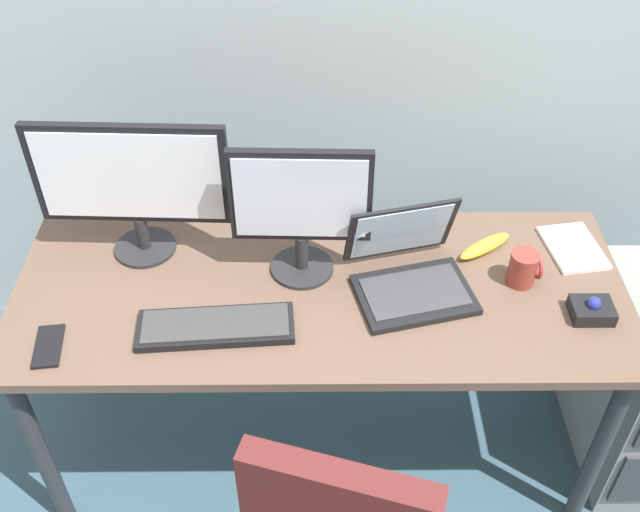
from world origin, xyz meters
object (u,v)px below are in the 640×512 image
at_px(keyboard, 216,326).
at_px(banana, 485,246).
at_px(coffee_mug, 524,268).
at_px(monitor_side, 301,207).
at_px(trackball_mouse, 592,310).
at_px(laptop, 409,271).
at_px(monitor_main, 132,182).
at_px(cell_phone, 48,346).
at_px(paper_notepad, 573,248).

distance_m(keyboard, banana, 0.82).
distance_m(keyboard, coffee_mug, 0.86).
relative_size(monitor_side, trackball_mouse, 3.67).
height_order(keyboard, laptop, laptop).
height_order(monitor_main, trackball_mouse, monitor_main).
xyz_separation_m(monitor_side, cell_phone, (-0.65, -0.29, -0.22)).
bearing_deg(laptop, keyboard, -162.09).
distance_m(monitor_side, trackball_mouse, 0.82).
relative_size(coffee_mug, cell_phone, 0.72).
xyz_separation_m(coffee_mug, paper_notepad, (0.18, 0.14, -0.05)).
relative_size(monitor_main, laptop, 1.47).
relative_size(laptop, trackball_mouse, 3.37).
xyz_separation_m(monitor_side, paper_notepad, (0.80, 0.08, -0.22)).
bearing_deg(laptop, cell_phone, -166.51).
bearing_deg(keyboard, trackball_mouse, 2.57).
height_order(monitor_main, banana, monitor_main).
height_order(laptop, paper_notepad, laptop).
bearing_deg(keyboard, monitor_main, 126.60).
relative_size(laptop, banana, 1.95).
distance_m(monitor_side, coffee_mug, 0.64).
distance_m(coffee_mug, banana, 0.16).
height_order(laptop, cell_phone, laptop).
bearing_deg(cell_phone, monitor_side, 17.17).
height_order(laptop, trackball_mouse, laptop).
bearing_deg(laptop, monitor_side, 167.70).
xyz_separation_m(laptop, trackball_mouse, (0.48, -0.12, -0.03)).
height_order(laptop, banana, laptop).
xyz_separation_m(monitor_main, laptop, (0.76, -0.16, -0.19)).
xyz_separation_m(monitor_main, paper_notepad, (1.27, -0.01, -0.24)).
xyz_separation_m(monitor_main, monitor_side, (0.46, -0.09, -0.02)).
bearing_deg(monitor_side, coffee_mug, -5.16).
relative_size(paper_notepad, cell_phone, 1.46).
relative_size(monitor_main, cell_phone, 3.84).
bearing_deg(trackball_mouse, cell_phone, -175.85).
distance_m(monitor_main, paper_notepad, 1.29).
distance_m(coffee_mug, paper_notepad, 0.23).
xyz_separation_m(monitor_side, laptop, (0.30, -0.06, -0.17)).
bearing_deg(monitor_side, laptop, -12.30).
xyz_separation_m(paper_notepad, banana, (-0.26, -0.01, 0.01)).
relative_size(monitor_main, keyboard, 1.30).
bearing_deg(coffee_mug, paper_notepad, 36.83).
bearing_deg(banana, cell_phone, -162.79).
xyz_separation_m(monitor_main, cell_phone, (-0.18, -0.38, -0.24)).
distance_m(monitor_main, coffee_mug, 1.11).
bearing_deg(coffee_mug, trackball_mouse, -39.94).
height_order(keyboard, banana, banana).
xyz_separation_m(keyboard, coffee_mug, (0.84, 0.18, 0.04)).
height_order(monitor_side, cell_phone, monitor_side).
height_order(monitor_side, trackball_mouse, monitor_side).
bearing_deg(banana, laptop, -149.55).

